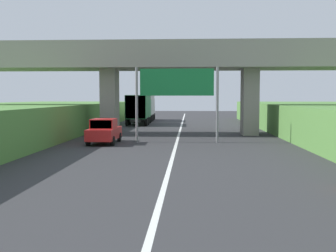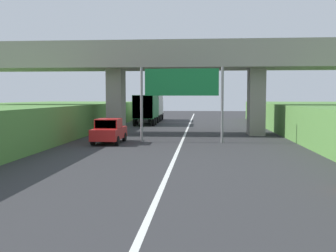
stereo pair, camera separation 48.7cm
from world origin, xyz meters
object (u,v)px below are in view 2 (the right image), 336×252
(overhead_highway_sign, at_px, (182,87))
(car_red, at_px, (109,131))
(truck_green, at_px, (147,108))
(truck_white, at_px, (153,107))

(overhead_highway_sign, relative_size, car_red, 1.43)
(car_red, bearing_deg, overhead_highway_sign, 10.96)
(truck_green, bearing_deg, truck_white, 91.30)
(truck_white, bearing_deg, car_red, -89.67)
(truck_white, distance_m, truck_green, 7.65)
(overhead_highway_sign, xyz_separation_m, truck_green, (-4.98, 18.38, -1.99))
(truck_white, bearing_deg, overhead_highway_sign, -78.80)
(overhead_highway_sign, height_order, car_red, overhead_highway_sign)
(truck_white, bearing_deg, truck_green, -88.70)
(overhead_highway_sign, xyz_separation_m, car_red, (-5.00, -0.97, -3.06))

